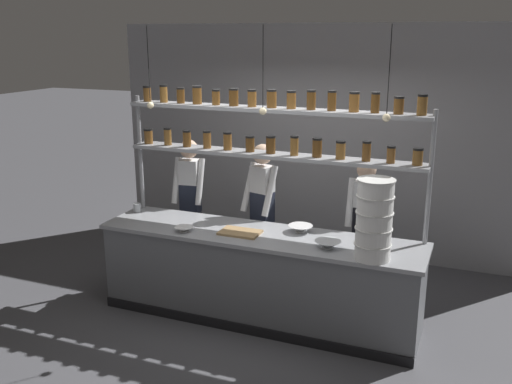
{
  "coord_description": "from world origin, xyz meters",
  "views": [
    {
      "loc": [
        1.97,
        -4.98,
        2.84
      ],
      "look_at": [
        -0.11,
        0.2,
        1.29
      ],
      "focal_mm": 40.0,
      "sensor_mm": 36.0,
      "label": 1
    }
  ],
  "objects_px": {
    "container_stack": "(374,220)",
    "prep_bowl_center_back": "(300,229)",
    "serving_cup_front": "(137,208)",
    "spice_shelf_unit": "(272,134)",
    "chef_right": "(364,223)",
    "prep_bowl_center_front": "(328,244)",
    "chef_left": "(190,199)",
    "cutting_board": "(240,232)",
    "chef_center": "(262,209)",
    "prep_bowl_near_left": "(184,229)"
  },
  "relations": [
    {
      "from": "container_stack",
      "to": "prep_bowl_center_back",
      "type": "height_order",
      "value": "container_stack"
    },
    {
      "from": "prep_bowl_center_back",
      "to": "serving_cup_front",
      "type": "height_order",
      "value": "serving_cup_front"
    },
    {
      "from": "spice_shelf_unit",
      "to": "chef_right",
      "type": "distance_m",
      "value": 1.37
    },
    {
      "from": "prep_bowl_center_front",
      "to": "prep_bowl_center_back",
      "type": "height_order",
      "value": "same"
    },
    {
      "from": "chef_left",
      "to": "cutting_board",
      "type": "bearing_deg",
      "value": -46.53
    },
    {
      "from": "chef_center",
      "to": "serving_cup_front",
      "type": "relative_size",
      "value": 17.45
    },
    {
      "from": "chef_center",
      "to": "cutting_board",
      "type": "xyz_separation_m",
      "value": [
        0.02,
        -0.66,
        -0.05
      ]
    },
    {
      "from": "spice_shelf_unit",
      "to": "chef_left",
      "type": "distance_m",
      "value": 1.51
    },
    {
      "from": "prep_bowl_center_back",
      "to": "serving_cup_front",
      "type": "xyz_separation_m",
      "value": [
        -1.9,
        -0.04,
        0.02
      ]
    },
    {
      "from": "chef_left",
      "to": "container_stack",
      "type": "distance_m",
      "value": 2.51
    },
    {
      "from": "chef_left",
      "to": "cutting_board",
      "type": "relative_size",
      "value": 4.18
    },
    {
      "from": "chef_right",
      "to": "cutting_board",
      "type": "relative_size",
      "value": 3.98
    },
    {
      "from": "prep_bowl_near_left",
      "to": "prep_bowl_center_back",
      "type": "xyz_separation_m",
      "value": [
        1.09,
        0.43,
        0.01
      ]
    },
    {
      "from": "spice_shelf_unit",
      "to": "prep_bowl_near_left",
      "type": "bearing_deg",
      "value": -142.55
    },
    {
      "from": "prep_bowl_center_back",
      "to": "chef_center",
      "type": "bearing_deg",
      "value": 145.56
    },
    {
      "from": "cutting_board",
      "to": "serving_cup_front",
      "type": "bearing_deg",
      "value": 170.32
    },
    {
      "from": "container_stack",
      "to": "cutting_board",
      "type": "height_order",
      "value": "container_stack"
    },
    {
      "from": "chef_left",
      "to": "prep_bowl_center_front",
      "type": "height_order",
      "value": "chef_left"
    },
    {
      "from": "chef_right",
      "to": "prep_bowl_center_back",
      "type": "bearing_deg",
      "value": -138.27
    },
    {
      "from": "chef_center",
      "to": "container_stack",
      "type": "height_order",
      "value": "chef_center"
    },
    {
      "from": "prep_bowl_near_left",
      "to": "chef_center",
      "type": "bearing_deg",
      "value": 57.55
    },
    {
      "from": "chef_center",
      "to": "container_stack",
      "type": "bearing_deg",
      "value": -15.3
    },
    {
      "from": "chef_center",
      "to": "prep_bowl_near_left",
      "type": "distance_m",
      "value": 0.97
    },
    {
      "from": "chef_left",
      "to": "chef_center",
      "type": "relative_size",
      "value": 0.98
    },
    {
      "from": "chef_left",
      "to": "container_stack",
      "type": "xyz_separation_m",
      "value": [
        2.31,
        -0.93,
        0.32
      ]
    },
    {
      "from": "container_stack",
      "to": "prep_bowl_near_left",
      "type": "bearing_deg",
      "value": 179.71
    },
    {
      "from": "chef_right",
      "to": "cutting_board",
      "type": "distance_m",
      "value": 1.34
    },
    {
      "from": "spice_shelf_unit",
      "to": "chef_right",
      "type": "height_order",
      "value": "spice_shelf_unit"
    },
    {
      "from": "chef_right",
      "to": "prep_bowl_near_left",
      "type": "distance_m",
      "value": 1.89
    },
    {
      "from": "prep_bowl_center_front",
      "to": "serving_cup_front",
      "type": "relative_size",
      "value": 2.52
    },
    {
      "from": "prep_bowl_center_back",
      "to": "serving_cup_front",
      "type": "bearing_deg",
      "value": -178.68
    },
    {
      "from": "container_stack",
      "to": "serving_cup_front",
      "type": "relative_size",
      "value": 7.44
    },
    {
      "from": "container_stack",
      "to": "prep_bowl_center_front",
      "type": "distance_m",
      "value": 0.56
    },
    {
      "from": "prep_bowl_near_left",
      "to": "prep_bowl_center_back",
      "type": "bearing_deg",
      "value": 21.7
    },
    {
      "from": "chef_left",
      "to": "prep_bowl_center_back",
      "type": "distance_m",
      "value": 1.58
    },
    {
      "from": "serving_cup_front",
      "to": "prep_bowl_center_back",
      "type": "bearing_deg",
      "value": 1.32
    },
    {
      "from": "cutting_board",
      "to": "prep_bowl_center_front",
      "type": "xyz_separation_m",
      "value": [
        0.91,
        -0.05,
        0.02
      ]
    },
    {
      "from": "serving_cup_front",
      "to": "chef_right",
      "type": "bearing_deg",
      "value": 13.41
    },
    {
      "from": "chef_left",
      "to": "serving_cup_front",
      "type": "height_order",
      "value": "chef_left"
    },
    {
      "from": "spice_shelf_unit",
      "to": "prep_bowl_near_left",
      "type": "relative_size",
      "value": 16.89
    },
    {
      "from": "chef_center",
      "to": "prep_bowl_center_back",
      "type": "xyz_separation_m",
      "value": [
        0.57,
        -0.39,
        -0.03
      ]
    },
    {
      "from": "prep_bowl_center_front",
      "to": "serving_cup_front",
      "type": "bearing_deg",
      "value": 172.84
    },
    {
      "from": "spice_shelf_unit",
      "to": "serving_cup_front",
      "type": "height_order",
      "value": "spice_shelf_unit"
    },
    {
      "from": "container_stack",
      "to": "prep_bowl_near_left",
      "type": "height_order",
      "value": "container_stack"
    },
    {
      "from": "prep_bowl_center_front",
      "to": "chef_right",
      "type": "bearing_deg",
      "value": 79.48
    },
    {
      "from": "cutting_board",
      "to": "prep_bowl_center_front",
      "type": "height_order",
      "value": "prep_bowl_center_front"
    },
    {
      "from": "chef_center",
      "to": "prep_bowl_center_back",
      "type": "distance_m",
      "value": 0.69
    },
    {
      "from": "spice_shelf_unit",
      "to": "chef_center",
      "type": "xyz_separation_m",
      "value": [
        -0.21,
        0.26,
        -0.88
      ]
    },
    {
      "from": "chef_left",
      "to": "prep_bowl_center_front",
      "type": "bearing_deg",
      "value": -31.79
    },
    {
      "from": "cutting_board",
      "to": "prep_bowl_center_front",
      "type": "relative_size",
      "value": 1.62
    }
  ]
}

